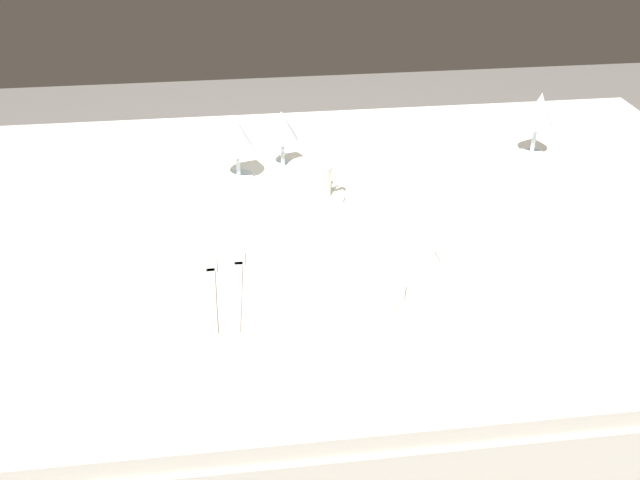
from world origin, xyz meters
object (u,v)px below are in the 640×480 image
object	(u,v)px
dinner_plate	(329,284)
wine_glass_right	(236,136)
fork_outer	(238,286)
wine_glass_left	(282,130)
wine_glass_centre	(539,112)
fork_inner	(212,290)
spoon_soup	(435,265)
dinner_knife	(418,278)
coffee_cup_left	(310,180)
spoon_dessert	(446,264)

from	to	relation	value
dinner_plate	wine_glass_right	xyz separation A→B (m)	(-0.14, 0.42, 0.09)
fork_outer	wine_glass_left	bearing A→B (deg)	75.94
wine_glass_centre	wine_glass_right	bearing A→B (deg)	-177.29
fork_outer	fork_inner	xyz separation A→B (m)	(-0.04, -0.01, 0.00)
spoon_soup	wine_glass_left	size ratio (longest dim) A/B	1.53
fork_inner	dinner_knife	xyz separation A→B (m)	(0.35, -0.01, 0.00)
wine_glass_left	wine_glass_right	bearing A→B (deg)	-160.43
dinner_knife	dinner_plate	bearing A→B (deg)	-176.65
wine_glass_left	spoon_soup	bearing A→B (deg)	-60.55
wine_glass_right	fork_inner	bearing A→B (deg)	-97.52
dinner_plate	dinner_knife	world-z (taller)	dinner_plate
dinner_plate	coffee_cup_left	world-z (taller)	coffee_cup_left
fork_outer	coffee_cup_left	distance (m)	0.33
dinner_plate	dinner_knife	xyz separation A→B (m)	(0.15, 0.01, -0.01)
spoon_soup	spoon_dessert	xyz separation A→B (m)	(0.02, -0.00, 0.00)
fork_inner	wine_glass_left	world-z (taller)	wine_glass_left
dinner_knife	spoon_soup	size ratio (longest dim) A/B	1.06
spoon_soup	wine_glass_right	bearing A→B (deg)	131.23
dinner_plate	spoon_dessert	world-z (taller)	dinner_plate
dinner_plate	spoon_soup	size ratio (longest dim) A/B	1.23
dinner_plate	fork_inner	xyz separation A→B (m)	(-0.19, 0.02, -0.01)
dinner_knife	wine_glass_right	bearing A→B (deg)	125.40
fork_inner	spoon_soup	bearing A→B (deg)	3.98
spoon_soup	wine_glass_right	size ratio (longest dim) A/B	1.47
dinner_knife	wine_glass_right	distance (m)	0.52
fork_inner	dinner_knife	world-z (taller)	same
fork_inner	spoon_dessert	world-z (taller)	spoon_dessert
fork_outer	dinner_plate	bearing A→B (deg)	-8.80
dinner_plate	fork_outer	size ratio (longest dim) A/B	1.15
dinner_plate	fork_inner	bearing A→B (deg)	175.18
dinner_plate	wine_glass_left	world-z (taller)	wine_glass_left
dinner_knife	spoon_soup	xyz separation A→B (m)	(0.04, 0.03, -0.00)
dinner_plate	wine_glass_centre	world-z (taller)	wine_glass_centre
dinner_plate	dinner_knife	distance (m)	0.15
spoon_dessert	dinner_plate	bearing A→B (deg)	-168.79
dinner_plate	wine_glass_centre	size ratio (longest dim) A/B	1.69
coffee_cup_left	wine_glass_centre	bearing A→B (deg)	15.03
spoon_soup	wine_glass_left	bearing A→B (deg)	119.45
wine_glass_left	dinner_knife	bearing A→B (deg)	-66.46
dinner_plate	spoon_soup	bearing A→B (deg)	12.64
dinner_plate	fork_outer	distance (m)	0.15
fork_inner	dinner_plate	bearing A→B (deg)	-4.82
coffee_cup_left	dinner_plate	bearing A→B (deg)	-90.67
fork_outer	spoon_dessert	distance (m)	0.36
fork_inner	spoon_dessert	size ratio (longest dim) A/B	0.98
fork_inner	wine_glass_left	size ratio (longest dim) A/B	1.52
fork_inner	wine_glass_centre	world-z (taller)	wine_glass_centre
wine_glass_right	spoon_soup	bearing A→B (deg)	-48.77
fork_outer	fork_inner	bearing A→B (deg)	-170.89
dinner_knife	spoon_soup	bearing A→B (deg)	41.54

